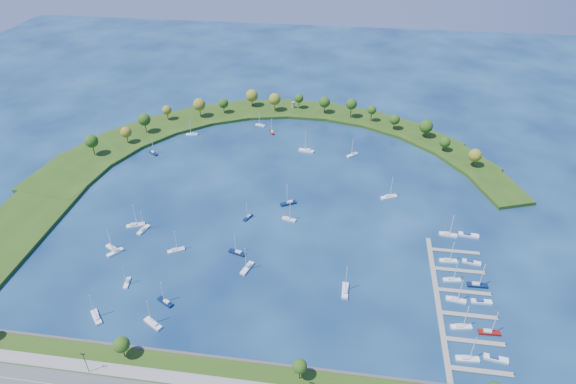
# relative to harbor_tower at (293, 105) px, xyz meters

# --- Properties ---
(ground) EXTENTS (700.00, 700.00, 0.00)m
(ground) POSITION_rel_harbor_tower_xyz_m (7.33, -118.58, -4.33)
(ground) COLOR #081C46
(ground) RESTS_ON ground
(breakwater) EXTENTS (286.74, 247.64, 2.00)m
(breakwater) POSITION_rel_harbor_tower_xyz_m (-39.00, -69.86, -3.34)
(breakwater) COLOR #244512
(breakwater) RESTS_ON ground
(breakwater_trees) EXTENTS (238.90, 94.45, 14.38)m
(breakwater_trees) POSITION_rel_harbor_tower_xyz_m (-5.63, -30.56, 6.20)
(breakwater_trees) COLOR #382314
(breakwater_trees) RESTS_ON breakwater
(harbor_tower) EXTENTS (2.60, 2.60, 4.55)m
(harbor_tower) POSITION_rel_harbor_tower_xyz_m (0.00, 0.00, 0.00)
(harbor_tower) COLOR gray
(harbor_tower) RESTS_ON breakwater
(dock_system) EXTENTS (24.28, 82.00, 1.60)m
(dock_system) POSITION_rel_harbor_tower_xyz_m (92.63, -179.58, -3.98)
(dock_system) COLOR gray
(dock_system) RESTS_ON ground
(moored_boat_0) EXTENTS (7.01, 5.86, 10.58)m
(moored_boat_0) POSITION_rel_harbor_tower_xyz_m (-79.00, -77.14, -3.46)
(moored_boat_0) COLOR #0A1940
(moored_boat_0) RESTS_ON ground
(moored_boat_1) EXTENTS (7.46, 8.03, 12.61)m
(moored_boat_1) POSITION_rel_harbor_tower_xyz_m (-52.48, -208.65, -3.41)
(moored_boat_1) COLOR white
(moored_boat_1) RESTS_ON ground
(moored_boat_2) EXTENTS (2.86, 6.95, 9.91)m
(moored_boat_2) POSITION_rel_harbor_tower_xyz_m (-48.27, -188.36, -3.48)
(moored_boat_2) COLOR white
(moored_boat_2) RESTS_ON ground
(moored_boat_3) EXTENTS (7.67, 5.29, 11.07)m
(moored_boat_3) POSITION_rel_harbor_tower_xyz_m (-64.84, -167.43, -3.45)
(moored_boat_3) COLOR white
(moored_boat_3) RESTS_ON ground
(moored_boat_4) EXTENTS (2.64, 9.36, 13.75)m
(moored_boat_4) POSITION_rel_harbor_tower_xyz_m (46.53, -179.86, -3.37)
(moored_boat_4) COLOR white
(moored_boat_4) RESTS_ON ground
(moored_boat_5) EXTENTS (4.48, 8.34, 11.81)m
(moored_boat_5) POSITION_rel_harbor_tower_xyz_m (-55.47, -152.04, -3.43)
(moored_boat_5) COLOR white
(moored_boat_5) RESTS_ON ground
(moored_boat_6) EXTENTS (5.13, 9.22, 13.06)m
(moored_boat_6) POSITION_rel_harbor_tower_xyz_m (1.91, -171.93, -3.39)
(moored_boat_6) COLOR white
(moored_boat_6) RESTS_ON ground
(moored_boat_7) EXTENTS (8.81, 6.59, 12.91)m
(moored_boat_7) POSITION_rel_harbor_tower_xyz_m (-28.55, -208.63, -3.40)
(moored_boat_7) COLOR white
(moored_boat_7) RESTS_ON ground
(moored_boat_8) EXTENTS (6.57, 7.57, 11.57)m
(moored_boat_8) POSITION_rel_harbor_tower_xyz_m (-62.17, -170.08, -3.44)
(moored_boat_8) COLOR white
(moored_boat_8) RESTS_ON ground
(moored_boat_9) EXTENTS (7.90, 5.83, 11.54)m
(moored_boat_9) POSITION_rel_harbor_tower_xyz_m (-27.71, -196.72, -3.44)
(moored_boat_9) COLOR #0A1940
(moored_boat_9) RESTS_ON ground
(moored_boat_10) EXTENTS (7.50, 7.05, 11.83)m
(moored_boat_10) POSITION_rel_harbor_tower_xyz_m (46.07, -61.69, -3.43)
(moored_boat_10) COLOR white
(moored_boat_10) RESTS_ON ground
(moored_boat_11) EXTENTS (10.07, 4.43, 14.31)m
(moored_boat_11) POSITION_rel_harbor_tower_xyz_m (16.77, -60.65, -3.35)
(moored_boat_11) COLOR white
(moored_boat_11) RESTS_ON ground
(moored_boat_12) EXTENTS (8.78, 6.30, 12.76)m
(moored_boat_12) POSITION_rel_harbor_tower_xyz_m (13.36, -119.34, -3.40)
(moored_boat_12) COLOR #0A1940
(moored_boat_12) RESTS_ON ground
(moored_boat_13) EXTENTS (9.41, 6.41, 13.55)m
(moored_boat_13) POSITION_rel_harbor_tower_xyz_m (67.24, -105.79, -3.38)
(moored_boat_13) COLOR white
(moored_boat_13) RESTS_ON ground
(moored_boat_14) EXTENTS (8.12, 6.04, 11.88)m
(moored_boat_14) POSITION_rel_harbor_tower_xyz_m (-34.11, -164.82, -3.43)
(moored_boat_14) COLOR white
(moored_boat_14) RESTS_ON ground
(moored_boat_15) EXTENTS (9.22, 6.08, 13.22)m
(moored_boat_15) POSITION_rel_harbor_tower_xyz_m (-60.80, -149.28, -3.39)
(moored_boat_15) COLOR white
(moored_boat_15) RESTS_ON ground
(moored_boat_16) EXTENTS (4.34, 6.66, 9.54)m
(moored_boat_16) POSITION_rel_harbor_tower_xyz_m (-5.66, -134.51, -3.48)
(moored_boat_16) COLOR #0A1940
(moored_boat_16) RESTS_ON ground
(moored_boat_17) EXTENTS (8.53, 4.68, 12.09)m
(moored_boat_17) POSITION_rel_harbor_tower_xyz_m (-5.00, -162.23, -3.42)
(moored_boat_17) COLOR #0A1940
(moored_boat_17) RESTS_ON ground
(moored_boat_18) EXTENTS (7.21, 3.60, 10.21)m
(moored_boat_18) POSITION_rel_harbor_tower_xyz_m (-19.41, -28.59, -3.47)
(moored_boat_18) COLOR white
(moored_boat_18) RESTS_ON ground
(moored_boat_19) EXTENTS (7.56, 3.88, 10.70)m
(moored_boat_19) POSITION_rel_harbor_tower_xyz_m (15.58, -133.12, -3.46)
(moored_boat_19) COLOR white
(moored_boat_19) RESTS_ON ground
(moored_boat_20) EXTENTS (4.83, 7.04, 10.15)m
(moored_boat_20) POSITION_rel_harbor_tower_xyz_m (-9.50, -37.89, -3.47)
(moored_boat_20) COLOR maroon
(moored_boat_20) RESTS_ON ground
(moored_boat_21) EXTENTS (8.03, 3.95, 11.38)m
(moored_boat_21) POSITION_rel_harbor_tower_xyz_m (-62.68, -49.04, -3.44)
(moored_boat_21) COLOR white
(moored_boat_21) RESTS_ON ground
(docked_boat_0) EXTENTS (8.72, 2.96, 12.61)m
(docked_boat_0) POSITION_rel_harbor_tower_xyz_m (92.84, -208.07, -3.41)
(docked_boat_0) COLOR white
(docked_boat_0) RESTS_ON ground
(docked_boat_1) EXTENTS (9.02, 3.69, 1.79)m
(docked_boat_1) POSITION_rel_harbor_tower_xyz_m (103.30, -206.42, -3.67)
(docked_boat_1) COLOR white
(docked_boat_1) RESTS_ON ground
(docked_boat_2) EXTENTS (8.64, 3.65, 12.30)m
(docked_boat_2) POSITION_rel_harbor_tower_xyz_m (92.85, -192.99, -3.42)
(docked_boat_2) COLOR white
(docked_boat_2) RESTS_ON ground
(docked_boat_3) EXTENTS (8.47, 2.71, 12.32)m
(docked_boat_3) POSITION_rel_harbor_tower_xyz_m (103.35, -194.22, -3.41)
(docked_boat_3) COLOR maroon
(docked_boat_3) RESTS_ON ground
(docked_boat_4) EXTENTS (8.44, 3.42, 12.05)m
(docked_boat_4) POSITION_rel_harbor_tower_xyz_m (92.85, -178.50, -3.42)
(docked_boat_4) COLOR white
(docked_boat_4) RESTS_ON ground
(docked_boat_5) EXTENTS (8.55, 2.74, 1.72)m
(docked_boat_5) POSITION_rel_harbor_tower_xyz_m (103.31, -178.05, -3.70)
(docked_boat_5) COLOR white
(docked_boat_5) RESTS_ON ground
(docked_boat_6) EXTENTS (7.99, 3.17, 11.42)m
(docked_boat_6) POSITION_rel_harbor_tower_xyz_m (92.86, -166.61, -3.44)
(docked_boat_6) COLOR white
(docked_boat_6) RESTS_ON ground
(docked_boat_7) EXTENTS (8.79, 2.62, 12.84)m
(docked_boat_7) POSITION_rel_harbor_tower_xyz_m (103.34, -168.38, -3.40)
(docked_boat_7) COLOR #0A1940
(docked_boat_7) RESTS_ON ground
(docked_boat_8) EXTENTS (8.18, 2.88, 11.81)m
(docked_boat_8) POSITION_rel_harbor_tower_xyz_m (92.85, -154.11, -3.43)
(docked_boat_8) COLOR white
(docked_boat_8) RESTS_ON ground
(docked_boat_9) EXTENTS (8.43, 3.56, 1.67)m
(docked_boat_9) POSITION_rel_harbor_tower_xyz_m (103.31, -153.55, -3.72)
(docked_boat_9) COLOR white
(docked_boat_9) RESTS_ON ground
(docked_boat_10) EXTENTS (8.79, 3.29, 12.62)m
(docked_boat_10) POSITION_rel_harbor_tower_xyz_m (95.24, -134.54, -3.41)
(docked_boat_10) COLOR white
(docked_boat_10) RESTS_ON ground
(docked_boat_11) EXTENTS (9.94, 3.72, 1.98)m
(docked_boat_11) POSITION_rel_harbor_tower_xyz_m (105.19, -133.58, -3.60)
(docked_boat_11) COLOR white
(docked_boat_11) RESTS_ON ground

